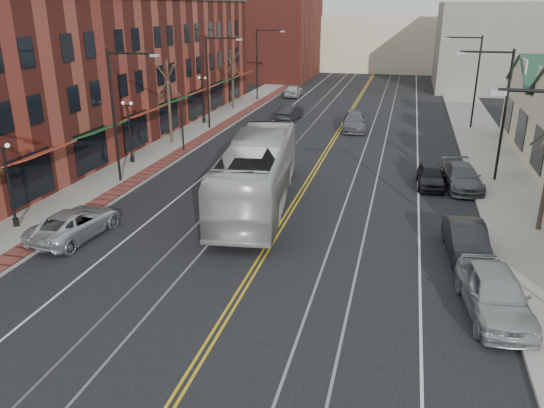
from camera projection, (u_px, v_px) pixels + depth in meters
The scene contains 28 objects.
ground at pixel (195, 367), 16.41m from camera, with size 160.00×160.00×0.00m, color black.
sidewalk_left at pixel (143, 164), 37.31m from camera, with size 4.00×120.00×0.15m, color gray.
sidewalk_right at pixel (508, 191), 31.79m from camera, with size 4.00×120.00×0.15m, color gray.
building_left at pixel (99, 71), 43.37m from camera, with size 10.00×50.00×11.00m, color maroon.
backdrop_left at pixel (267, 31), 81.21m from camera, with size 14.00×18.00×14.00m, color maroon.
backdrop_mid at pixel (378, 43), 92.03m from camera, with size 22.00×14.00×9.00m, color beige.
backdrop_right at pixel (484, 46), 70.07m from camera, with size 12.00×16.00×11.00m, color slate.
streetlight_l_1 at pixel (119, 103), 31.72m from camera, with size 3.33×0.25×8.00m.
streetlight_l_2 at pixel (212, 73), 46.25m from camera, with size 3.33×0.25×8.00m.
streetlight_l_3 at pixel (261, 57), 60.78m from camera, with size 3.33×0.25×8.00m.
streetlight_r_1 at pixel (498, 102), 32.09m from camera, with size 3.33×0.25×8.00m.
streetlight_r_2 at pixel (472, 72), 46.62m from camera, with size 3.33×0.25×8.00m.
lamppost_l_1 at pixel (10, 187), 25.85m from camera, with size 0.84×0.28×4.27m.
lamppost_l_2 at pixel (130, 133), 36.75m from camera, with size 0.84×0.28×4.27m.
lamppost_l_3 at pixel (203, 101), 49.46m from camera, with size 0.84×0.28×4.27m.
tree_left_near at pixel (169, 101), 41.67m from camera, with size 1.78×1.37×6.48m.
tree_left_far at pixel (233, 79), 56.28m from camera, with size 1.66×1.28×6.02m.
manhole_far at pixel (44, 229), 26.20m from camera, with size 0.60×0.60×0.02m, color #592D19.
traffic_signal at pixel (182, 122), 39.82m from camera, with size 0.18×0.15×3.80m.
transit_bus at pixel (257, 173), 29.16m from camera, with size 3.16×13.49×3.76m, color silver.
parked_suv at pixel (75, 223), 25.43m from camera, with size 2.33×5.06×1.40m, color #B8BBC0.
parked_car_a at pixel (495, 293), 18.93m from camera, with size 2.03×5.05×1.72m, color #9FA3A6.
parked_car_b at pixel (466, 240), 23.52m from camera, with size 1.57×4.50×1.48m, color black.
parked_car_c at pixel (462, 177), 32.31m from camera, with size 2.01×4.95×1.44m, color #57585E.
parked_car_d at pixel (431, 176), 32.66m from camera, with size 1.62×4.02×1.37m, color black.
distant_car_left at pixel (290, 112), 51.88m from camera, with size 1.54×4.40×1.45m, color black.
distant_car_right at pixel (354, 122), 47.54m from camera, with size 2.11×5.18×1.50m, color #5D5C63.
distant_car_far at pixel (294, 91), 65.17m from camera, with size 1.80×4.48×1.53m, color silver.
Camera 1 is at (5.65, -12.61, 10.47)m, focal length 35.00 mm.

